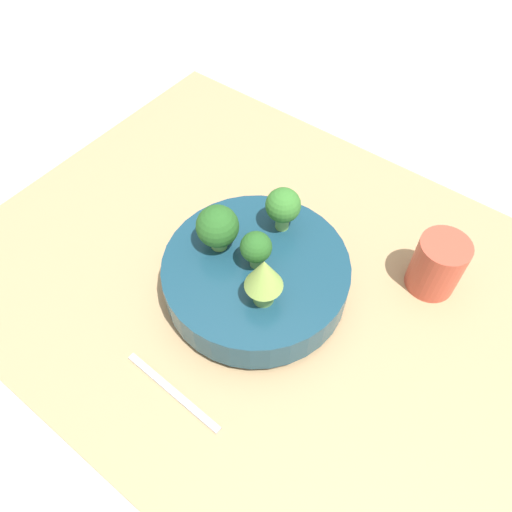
% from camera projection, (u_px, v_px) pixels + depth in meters
% --- Properties ---
extents(ground_plane, '(6.00, 6.00, 0.00)m').
position_uv_depth(ground_plane, '(264.00, 290.00, 0.83)').
color(ground_plane, beige).
extents(table, '(0.94, 0.73, 0.04)m').
position_uv_depth(table, '(264.00, 283.00, 0.82)').
color(table, tan).
rests_on(table, ground_plane).
extents(bowl, '(0.28, 0.28, 0.07)m').
position_uv_depth(bowl, '(256.00, 276.00, 0.75)').
color(bowl, navy).
rests_on(bowl, table).
extents(broccoli_floret_left, '(0.06, 0.06, 0.08)m').
position_uv_depth(broccoli_floret_left, '(218.00, 227.00, 0.72)').
color(broccoli_floret_left, '#6BA34C').
rests_on(broccoli_floret_left, bowl).
extents(broccoli_floret_back, '(0.05, 0.05, 0.08)m').
position_uv_depth(broccoli_floret_back, '(283.00, 206.00, 0.74)').
color(broccoli_floret_back, '#7AB256').
rests_on(broccoli_floret_back, bowl).
extents(romanesco_piece_near, '(0.05, 0.05, 0.09)m').
position_uv_depth(romanesco_piece_near, '(264.00, 277.00, 0.65)').
color(romanesco_piece_near, '#609347').
rests_on(romanesco_piece_near, bowl).
extents(broccoli_floret_center, '(0.05, 0.05, 0.06)m').
position_uv_depth(broccoli_floret_center, '(256.00, 248.00, 0.70)').
color(broccoli_floret_center, '#609347').
rests_on(broccoli_floret_center, bowl).
extents(cup, '(0.08, 0.08, 0.10)m').
position_uv_depth(cup, '(437.00, 265.00, 0.76)').
color(cup, '#C64C38').
rests_on(cup, table).
extents(fork, '(0.17, 0.02, 0.01)m').
position_uv_depth(fork, '(173.00, 392.00, 0.68)').
color(fork, '#B2B2B7').
rests_on(fork, table).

